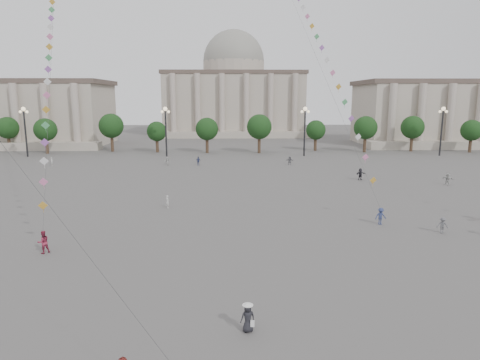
{
  "coord_description": "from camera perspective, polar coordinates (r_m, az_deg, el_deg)",
  "views": [
    {
      "loc": [
        -0.89,
        -22.62,
        12.56
      ],
      "look_at": [
        -0.19,
        12.0,
        5.88
      ],
      "focal_mm": 32.0,
      "sensor_mm": 36.0,
      "label": 1
    }
  ],
  "objects": [
    {
      "name": "ground",
      "position": [
        25.89,
        1.01,
        -18.1
      ],
      "size": [
        360.0,
        360.0,
        0.0
      ],
      "primitive_type": "plane",
      "color": "#555250",
      "rests_on": "ground"
    },
    {
      "name": "hall_central",
      "position": [
        151.86,
        -0.83,
        11.55
      ],
      "size": [
        48.3,
        34.3,
        35.5
      ],
      "color": "#ADA391",
      "rests_on": "ground"
    },
    {
      "name": "tree_row",
      "position": [
        100.88,
        -0.65,
        6.85
      ],
      "size": [
        137.12,
        5.12,
        8.0
      ],
      "color": "#35241A",
      "rests_on": "ground"
    },
    {
      "name": "lamp_post_far_west",
      "position": [
        102.72,
        -26.79,
        6.86
      ],
      "size": [
        2.0,
        0.9,
        10.65
      ],
      "color": "#262628",
      "rests_on": "ground"
    },
    {
      "name": "lamp_post_mid_west",
      "position": [
        93.84,
        -9.89,
        7.58
      ],
      "size": [
        2.0,
        0.9,
        10.65
      ],
      "color": "#262628",
      "rests_on": "ground"
    },
    {
      "name": "lamp_post_mid_east",
      "position": [
        94.12,
        8.64,
        7.63
      ],
      "size": [
        2.0,
        0.9,
        10.65
      ],
      "color": "#262628",
      "rests_on": "ground"
    },
    {
      "name": "lamp_post_far_east",
      "position": [
        103.5,
        25.37,
        6.99
      ],
      "size": [
        2.0,
        0.9,
        10.65
      ],
      "color": "#262628",
      "rests_on": "ground"
    },
    {
      "name": "person_crowd_0",
      "position": [
        81.0,
        -5.6,
        2.53
      ],
      "size": [
        1.04,
        0.7,
        1.64
      ],
      "primitive_type": "imported",
      "rotation": [
        0.0,
        0.0,
        0.34
      ],
      "color": "navy",
      "rests_on": "ground"
    },
    {
      "name": "person_crowd_4",
      "position": [
        82.27,
        -9.66,
        2.52
      ],
      "size": [
        1.01,
        1.46,
        1.52
      ],
      "primitive_type": "imported",
      "rotation": [
        0.0,
        0.0,
        4.27
      ],
      "color": "beige",
      "rests_on": "ground"
    },
    {
      "name": "person_crowd_6",
      "position": [
        44.62,
        25.39,
        -5.47
      ],
      "size": [
        1.13,
        0.83,
        1.56
      ],
      "primitive_type": "imported",
      "rotation": [
        0.0,
        0.0,
        6.01
      ],
      "color": "#57575B",
      "rests_on": "ground"
    },
    {
      "name": "person_crowd_7",
      "position": [
        69.25,
        25.94,
        0.11
      ],
      "size": [
        1.52,
        1.58,
        1.79
      ],
      "primitive_type": "imported",
      "rotation": [
        0.0,
        0.0,
        2.32
      ],
      "color": "#B9BAB5",
      "rests_on": "ground"
    },
    {
      "name": "person_crowd_9",
      "position": [
        68.76,
        15.76,
        0.76
      ],
      "size": [
        1.79,
        1.07,
        1.84
      ],
      "primitive_type": "imported",
      "rotation": [
        0.0,
        0.0,
        0.33
      ],
      "color": "#232228",
      "rests_on": "ground"
    },
    {
      "name": "person_crowd_10",
      "position": [
        87.32,
        -23.8,
        2.25
      ],
      "size": [
        0.42,
        0.6,
        1.59
      ],
      "primitive_type": "imported",
      "rotation": [
        0.0,
        0.0,
        1.64
      ],
      "color": "#BBBBB6",
      "rests_on": "ground"
    },
    {
      "name": "person_crowd_12",
      "position": [
        81.69,
        6.65,
        2.59
      ],
      "size": [
        1.61,
        0.83,
        1.66
      ],
      "primitive_type": "imported",
      "rotation": [
        0.0,
        0.0,
        2.91
      ],
      "color": "slate",
      "rests_on": "ground"
    },
    {
      "name": "person_crowd_13",
      "position": [
        50.16,
        -9.63,
        -2.86
      ],
      "size": [
        0.56,
        0.64,
        1.48
      ],
      "primitive_type": "imported",
      "rotation": [
        0.0,
        0.0,
        2.05
      ],
      "color": "silver",
      "rests_on": "ground"
    },
    {
      "name": "kite_flyer_0",
      "position": [
        38.81,
        -24.75,
        -7.52
      ],
      "size": [
        1.17,
        1.13,
        1.9
      ],
      "primitive_type": "imported",
      "rotation": [
        0.0,
        0.0,
        3.79
      ],
      "color": "#932841",
      "rests_on": "ground"
    },
    {
      "name": "kite_flyer_1",
      "position": [
        45.3,
        18.24,
        -4.6
      ],
      "size": [
        1.18,
        0.76,
        1.73
      ],
      "primitive_type": "imported",
      "rotation": [
        0.0,
        0.0,
        0.11
      ],
      "color": "navy",
      "rests_on": "ground"
    },
    {
      "name": "hat_person",
      "position": [
        24.35,
        1.04,
        -17.8
      ],
      "size": [
        0.9,
        0.71,
        1.69
      ],
      "color": "black",
      "rests_on": "ground"
    },
    {
      "name": "kite_train_west",
      "position": [
        57.17,
        -23.9,
        17.58
      ],
      "size": [
        11.12,
        35.35,
        50.67
      ],
      "color": "#3F3F3F",
      "rests_on": "ground"
    },
    {
      "name": "kite_train_mid",
      "position": [
        67.42,
        8.13,
        21.73
      ],
      "size": [
        9.64,
        45.36,
        64.25
      ],
      "color": "#3F3F3F",
      "rests_on": "ground"
    }
  ]
}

